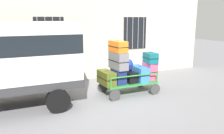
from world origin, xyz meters
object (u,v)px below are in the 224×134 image
(suitcase_left_bottom, at_px, (106,78))
(suitcase_midleft_bottom, at_px, (118,76))
(suitcase_midleft_middle, at_px, (118,61))
(suitcase_right_middle, at_px, (150,58))
(suitcase_right_bottom, at_px, (150,71))
(backpack, at_px, (130,65))
(suitcase_midright_bottom, at_px, (140,73))
(suitcase_center_bottom, at_px, (129,77))
(van, at_px, (0,57))
(luggage_cart, at_px, (129,84))
(suitcase_midleft_top, at_px, (118,46))

(suitcase_left_bottom, relative_size, suitcase_midleft_bottom, 1.40)
(suitcase_midleft_middle, bearing_deg, suitcase_right_middle, -0.88)
(suitcase_right_bottom, distance_m, backpack, 0.89)
(suitcase_left_bottom, bearing_deg, suitcase_midright_bottom, -1.41)
(suitcase_center_bottom, distance_m, suitcase_midright_bottom, 0.45)
(suitcase_midleft_middle, height_order, suitcase_center_bottom, suitcase_midleft_middle)
(suitcase_midright_bottom, relative_size, suitcase_right_middle, 1.45)
(van, distance_m, suitcase_left_bottom, 3.37)
(luggage_cart, relative_size, suitcase_right_middle, 3.31)
(suitcase_left_bottom, height_order, suitcase_right_middle, suitcase_right_middle)
(suitcase_midleft_bottom, bearing_deg, suitcase_right_bottom, 0.39)
(luggage_cart, bearing_deg, suitcase_midleft_bottom, -175.87)
(luggage_cart, relative_size, suitcase_center_bottom, 2.61)
(van, bearing_deg, suitcase_left_bottom, -3.45)
(van, bearing_deg, suitcase_midleft_top, -3.05)
(suitcase_midleft_bottom, xyz_separation_m, suitcase_midleft_middle, (0.00, 0.02, 0.55))
(van, distance_m, suitcase_midleft_top, 3.68)
(suitcase_midleft_middle, height_order, suitcase_right_middle, suitcase_midleft_middle)
(van, relative_size, backpack, 10.10)
(suitcase_center_bottom, bearing_deg, suitcase_midleft_middle, -175.50)
(suitcase_midleft_top, bearing_deg, suitcase_midleft_middle, -90.00)
(suitcase_right_middle, distance_m, backpack, 0.87)
(suitcase_left_bottom, bearing_deg, suitcase_midleft_top, -0.06)
(suitcase_center_bottom, bearing_deg, suitcase_right_middle, -3.57)
(luggage_cart, xyz_separation_m, suitcase_left_bottom, (-0.87, 0.02, 0.32))
(suitcase_midleft_bottom, xyz_separation_m, suitcase_right_bottom, (1.31, 0.01, 0.06))
(suitcase_left_bottom, height_order, suitcase_center_bottom, suitcase_left_bottom)
(suitcase_midleft_top, xyz_separation_m, suitcase_right_middle, (1.31, -0.06, -0.48))
(van, relative_size, luggage_cart, 2.24)
(van, xyz_separation_m, suitcase_right_middle, (4.98, -0.25, -0.34))
(suitcase_right_bottom, bearing_deg, suitcase_midleft_top, 178.16)
(backpack, bearing_deg, suitcase_left_bottom, -179.83)
(suitcase_left_bottom, distance_m, suitcase_midright_bottom, 1.31)
(suitcase_midleft_bottom, relative_size, suitcase_midleft_top, 0.78)
(suitcase_midright_bottom, relative_size, backpack, 1.97)
(suitcase_left_bottom, distance_m, suitcase_midleft_top, 1.15)
(suitcase_midleft_middle, distance_m, backpack, 0.52)
(suitcase_midleft_bottom, xyz_separation_m, suitcase_midleft_top, (0.00, 0.05, 1.04))
(suitcase_midleft_top, bearing_deg, suitcase_right_bottom, -1.84)
(suitcase_left_bottom, bearing_deg, van, 176.55)
(suitcase_midleft_top, bearing_deg, suitcase_right_middle, -2.41)
(suitcase_midleft_bottom, relative_size, suitcase_midleft_middle, 0.73)
(suitcase_right_bottom, bearing_deg, luggage_cart, 178.52)
(suitcase_left_bottom, xyz_separation_m, suitcase_right_bottom, (1.75, -0.04, 0.08))
(suitcase_midleft_middle, xyz_separation_m, suitcase_center_bottom, (0.44, 0.03, -0.63))
(luggage_cart, xyz_separation_m, suitcase_midleft_middle, (-0.44, -0.02, 0.89))
(suitcase_left_bottom, bearing_deg, suitcase_midleft_middle, -4.65)
(suitcase_midleft_middle, relative_size, suitcase_center_bottom, 1.12)
(suitcase_center_bottom, xyz_separation_m, suitcase_midright_bottom, (0.44, -0.03, 0.08))
(suitcase_midright_bottom, bearing_deg, suitcase_right_middle, -3.05)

